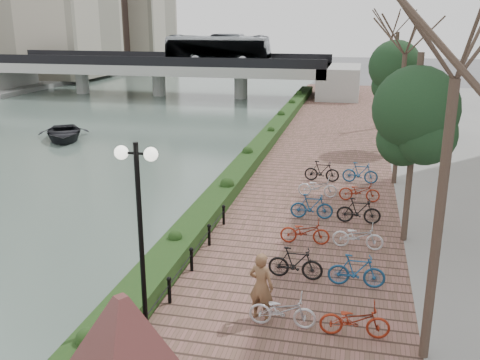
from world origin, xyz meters
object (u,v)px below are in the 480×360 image
(lamppost, at_px, (139,202))
(pedestrian, at_px, (261,286))
(granite_monument, at_px, (125,359))
(boat, at_px, (63,133))

(lamppost, bearing_deg, pedestrian, 30.42)
(lamppost, xyz_separation_m, pedestrian, (2.58, 1.51, -2.62))
(granite_monument, distance_m, boat, 28.97)
(granite_monument, bearing_deg, lamppost, 105.41)
(pedestrian, height_order, boat, pedestrian)
(lamppost, height_order, pedestrian, lamppost)
(lamppost, height_order, boat, lamppost)
(pedestrian, xyz_separation_m, boat, (-17.50, 20.13, -0.90))
(lamppost, bearing_deg, granite_monument, -74.59)
(granite_monument, height_order, pedestrian, granite_monument)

